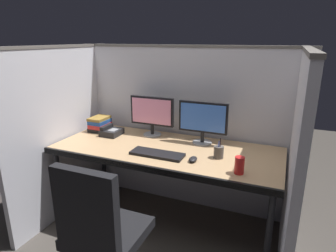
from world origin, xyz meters
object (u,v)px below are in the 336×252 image
at_px(keyboard_main, 157,154).
at_px(book_stack, 100,124).
at_px(office_chair, 105,251).
at_px(monitor_left, 152,113).
at_px(pen_cup, 219,152).
at_px(computer_mouse, 193,159).
at_px(desk, 165,154).
at_px(soda_can, 239,165).
at_px(monitor_right, 203,120).
at_px(desk_phone, 111,132).

height_order(keyboard_main, book_stack, book_stack).
distance_m(office_chair, monitor_left, 1.30).
bearing_deg(pen_cup, computer_mouse, -138.93).
distance_m(desk, monitor_left, 0.45).
bearing_deg(desk, soda_can, -20.02).
xyz_separation_m(monitor_right, desk_phone, (-0.87, -0.11, -0.18)).
xyz_separation_m(monitor_left, pen_cup, (0.71, -0.29, -0.17)).
bearing_deg(desk, office_chair, -92.54).
height_order(desk, pen_cup, pen_cup).
relative_size(office_chair, desk_phone, 5.13).
xyz_separation_m(office_chair, keyboard_main, (0.04, 0.71, 0.39)).
distance_m(book_stack, soda_can, 1.52).
distance_m(monitor_left, soda_can, 1.05).
distance_m(desk, monitor_right, 0.44).
relative_size(keyboard_main, soda_can, 3.52).
xyz_separation_m(desk, office_chair, (-0.04, -0.87, -0.33)).
xyz_separation_m(office_chair, book_stack, (-0.76, 1.07, 0.44)).
xyz_separation_m(monitor_right, keyboard_main, (-0.25, -0.40, -0.20)).
height_order(keyboard_main, soda_can, soda_can).
distance_m(pen_cup, soda_can, 0.29).
bearing_deg(book_stack, pen_cup, -10.27).
distance_m(office_chair, computer_mouse, 0.87).
bearing_deg(keyboard_main, computer_mouse, -0.98).
distance_m(monitor_right, book_stack, 1.06).
bearing_deg(soda_can, monitor_left, 150.63).
distance_m(monitor_right, keyboard_main, 0.51).
bearing_deg(office_chair, desk_phone, 123.38).
xyz_separation_m(monitor_left, soda_can, (0.90, -0.51, -0.15)).
bearing_deg(soda_can, keyboard_main, 173.22).
relative_size(monitor_right, keyboard_main, 1.00).
relative_size(monitor_left, monitor_right, 1.00).
relative_size(office_chair, pen_cup, 5.95).
distance_m(monitor_left, desk_phone, 0.43).
relative_size(desk, monitor_right, 4.42).
relative_size(desk, monitor_left, 4.42).
bearing_deg(monitor_left, office_chair, -79.47).
bearing_deg(soda_can, book_stack, 163.09).
bearing_deg(keyboard_main, soda_can, -6.78).
distance_m(monitor_left, book_stack, 0.57).
relative_size(keyboard_main, pen_cup, 2.62).
height_order(office_chair, monitor_right, monitor_right).
relative_size(desk, soda_can, 15.57).
xyz_separation_m(monitor_right, computer_mouse, (0.05, -0.40, -0.20)).
bearing_deg(desk, computer_mouse, -28.91).
bearing_deg(keyboard_main, book_stack, 155.51).
bearing_deg(desk, book_stack, 165.71).
xyz_separation_m(desk, soda_can, (0.65, -0.24, 0.11)).
xyz_separation_m(pen_cup, book_stack, (-1.26, 0.23, 0.02)).
bearing_deg(pen_cup, monitor_right, 128.42).
distance_m(desk, pen_cup, 0.47).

